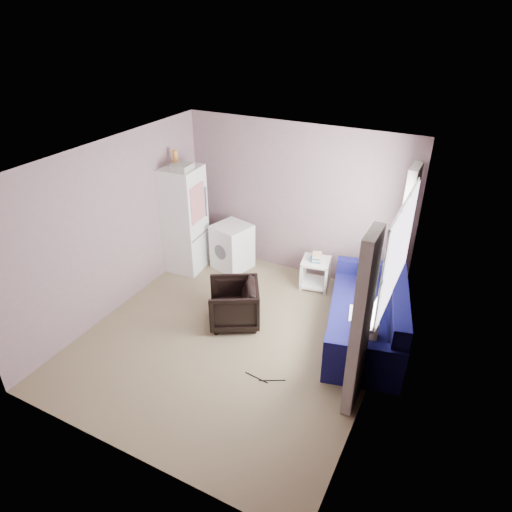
% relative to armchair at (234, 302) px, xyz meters
% --- Properties ---
extents(room, '(3.84, 4.24, 2.54)m').
position_rel_armchair_xyz_m(room, '(0.17, -0.30, 0.90)').
color(room, '#8C7B5C').
rests_on(room, ground).
extents(armchair, '(0.89, 0.91, 0.70)m').
position_rel_armchair_xyz_m(armchair, '(0.00, 0.00, 0.00)').
color(armchair, black).
rests_on(armchair, ground).
extents(fridge, '(0.67, 0.66, 2.04)m').
position_rel_armchair_xyz_m(fridge, '(-1.51, 1.01, 0.56)').
color(fridge, white).
rests_on(fridge, ground).
extents(washing_machine, '(0.68, 0.68, 0.79)m').
position_rel_armchair_xyz_m(washing_machine, '(-0.80, 1.36, 0.06)').
color(washing_machine, white).
rests_on(washing_machine, ground).
extents(side_table, '(0.50, 0.50, 0.59)m').
position_rel_armchair_xyz_m(side_table, '(0.69, 1.43, -0.07)').
color(side_table, white).
rests_on(side_table, ground).
extents(sofa, '(1.40, 2.24, 0.93)m').
position_rel_armchair_xyz_m(sofa, '(1.80, 0.52, -0.01)').
color(sofa, '#121254').
rests_on(sofa, ground).
extents(window_dressing, '(0.17, 2.62, 2.18)m').
position_rel_armchair_xyz_m(window_dressing, '(1.94, 0.39, 0.76)').
color(window_dressing, white).
rests_on(window_dressing, ground).
extents(floor_cables, '(0.51, 0.17, 0.01)m').
position_rel_armchair_xyz_m(floor_cables, '(0.89, -0.83, -0.34)').
color(floor_cables, black).
rests_on(floor_cables, ground).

